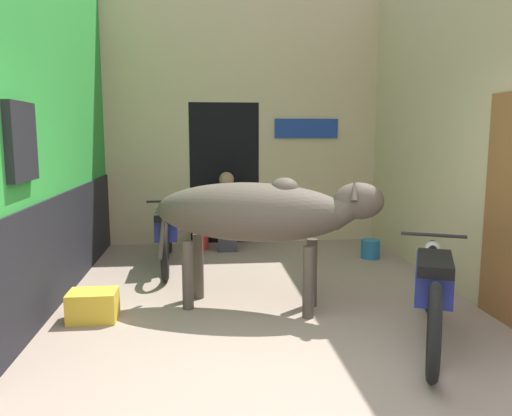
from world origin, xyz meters
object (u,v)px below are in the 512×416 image
(crate, at_px, (93,306))
(motorcycle_near, at_px, (433,287))
(plastic_stool, at_px, (201,235))
(bucket, at_px, (370,249))
(cow, at_px, (259,213))
(shopkeeper_seated, at_px, (227,209))
(motorcycle_far, at_px, (167,231))

(crate, bearing_deg, motorcycle_near, -14.80)
(plastic_stool, height_order, bucket, plastic_stool)
(cow, distance_m, plastic_stool, 2.79)
(crate, bearing_deg, bucket, 31.05)
(plastic_stool, relative_size, bucket, 1.58)
(motorcycle_near, distance_m, crate, 3.04)
(shopkeeper_seated, bearing_deg, bucket, -20.42)
(motorcycle_near, bearing_deg, shopkeeper_seated, 113.61)
(cow, relative_size, motorcycle_near, 1.13)
(motorcycle_far, bearing_deg, motorcycle_near, -48.56)
(motorcycle_near, height_order, motorcycle_far, motorcycle_near)
(cow, relative_size, crate, 5.15)
(cow, bearing_deg, crate, -173.81)
(crate, bearing_deg, shopkeeper_seated, 63.31)
(crate, height_order, bucket, crate)
(motorcycle_far, distance_m, shopkeeper_seated, 1.19)
(motorcycle_near, xyz_separation_m, plastic_stool, (-1.93, 3.57, -0.25))
(cow, height_order, motorcycle_far, cow)
(plastic_stool, height_order, crate, plastic_stool)
(shopkeeper_seated, distance_m, bucket, 2.16)
(motorcycle_far, distance_m, plastic_stool, 1.02)
(shopkeeper_seated, height_order, bucket, shopkeeper_seated)
(motorcycle_far, relative_size, plastic_stool, 5.12)
(motorcycle_far, bearing_deg, cow, -59.49)
(cow, distance_m, bucket, 2.69)
(motorcycle_far, xyz_separation_m, plastic_stool, (0.45, 0.89, -0.24))
(shopkeeper_seated, bearing_deg, cow, -85.67)
(plastic_stool, distance_m, crate, 2.97)
(motorcycle_near, distance_m, motorcycle_far, 3.59)
(motorcycle_near, relative_size, motorcycle_far, 0.95)
(cow, height_order, shopkeeper_seated, cow)
(shopkeeper_seated, xyz_separation_m, plastic_stool, (-0.39, 0.05, -0.40))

